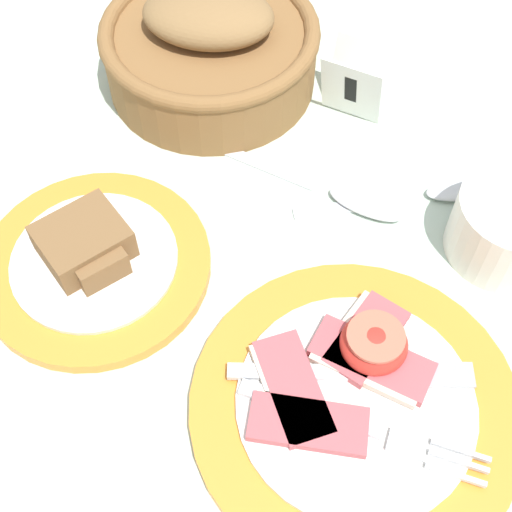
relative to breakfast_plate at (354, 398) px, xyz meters
The scene contains 8 objects.
ground_plane 0.09m from the breakfast_plate, 163.62° to the right, with size 3.00×3.00×0.00m, color #B7CCB7.
breakfast_plate is the anchor object (origin of this frame).
bread_plate 0.24m from the breakfast_plate, behind, with size 0.19×0.19×0.05m.
sugar_cup 0.20m from the breakfast_plate, 72.10° to the left, with size 0.10×0.10×0.06m.
bread_basket 0.37m from the breakfast_plate, 134.51° to the left, with size 0.22×0.22×0.10m.
number_card 0.31m from the breakfast_plate, 111.92° to the left, with size 0.06×0.05×0.07m.
teaspoon_by_saucer 0.20m from the breakfast_plate, 115.60° to the left, with size 0.19×0.03×0.01m.
teaspoon_near_cup 0.22m from the breakfast_plate, 92.00° to the left, with size 0.17×0.13×0.01m.
Camera 1 is at (0.11, -0.19, 0.51)m, focal length 50.00 mm.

